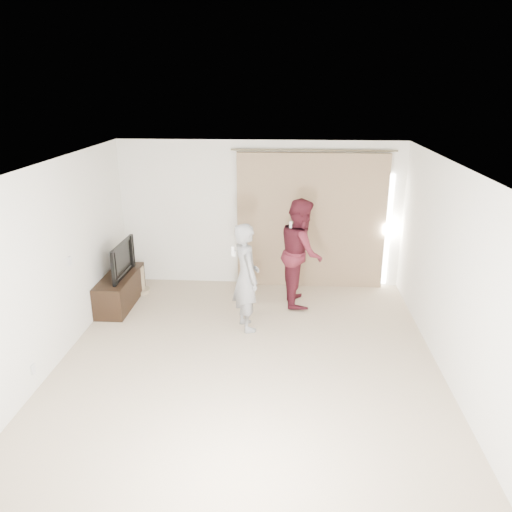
# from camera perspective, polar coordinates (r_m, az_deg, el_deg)

# --- Properties ---
(floor) EXTENTS (5.50, 5.50, 0.00)m
(floor) POSITION_cam_1_polar(r_m,az_deg,el_deg) (6.84, -0.90, -11.68)
(floor) COLOR #CBB198
(floor) RESTS_ON ground
(wall_back) EXTENTS (5.00, 0.04, 2.60)m
(wall_back) POSITION_cam_1_polar(r_m,az_deg,el_deg) (8.90, 0.48, 4.79)
(wall_back) COLOR white
(wall_back) RESTS_ON ground
(wall_left) EXTENTS (0.04, 5.50, 2.60)m
(wall_left) POSITION_cam_1_polar(r_m,az_deg,el_deg) (6.93, -22.02, -0.85)
(wall_left) COLOR white
(wall_left) RESTS_ON ground
(ceiling) EXTENTS (5.00, 5.50, 0.01)m
(ceiling) POSITION_cam_1_polar(r_m,az_deg,el_deg) (5.95, -1.03, 10.39)
(ceiling) COLOR silver
(ceiling) RESTS_ON wall_back
(curtain) EXTENTS (2.80, 0.11, 2.46)m
(curtain) POSITION_cam_1_polar(r_m,az_deg,el_deg) (8.85, 6.38, 3.94)
(curtain) COLOR tan
(curtain) RESTS_ON ground
(tv_console) EXTENTS (0.46, 1.34, 0.52)m
(tv_console) POSITION_cam_1_polar(r_m,az_deg,el_deg) (8.60, -15.26, -3.75)
(tv_console) COLOR black
(tv_console) RESTS_ON ground
(tv) EXTENTS (0.15, 0.99, 0.57)m
(tv) POSITION_cam_1_polar(r_m,az_deg,el_deg) (8.41, -15.58, -0.35)
(tv) COLOR black
(tv) RESTS_ON tv_console
(scratching_post) EXTENTS (0.36, 0.36, 0.48)m
(scratching_post) POSITION_cam_1_polar(r_m,az_deg,el_deg) (9.03, -13.22, -2.92)
(scratching_post) COLOR tan
(scratching_post) RESTS_ON ground
(person_man) EXTENTS (0.59, 0.70, 1.63)m
(person_man) POSITION_cam_1_polar(r_m,az_deg,el_deg) (7.31, -1.12, -2.44)
(person_man) COLOR gray
(person_man) RESTS_ON ground
(person_woman) EXTENTS (0.75, 0.92, 1.78)m
(person_woman) POSITION_cam_1_polar(r_m,az_deg,el_deg) (8.19, 5.16, 0.45)
(person_woman) COLOR #531723
(person_woman) RESTS_ON ground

